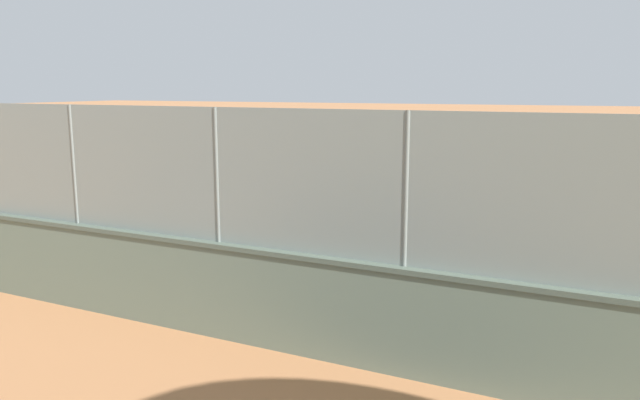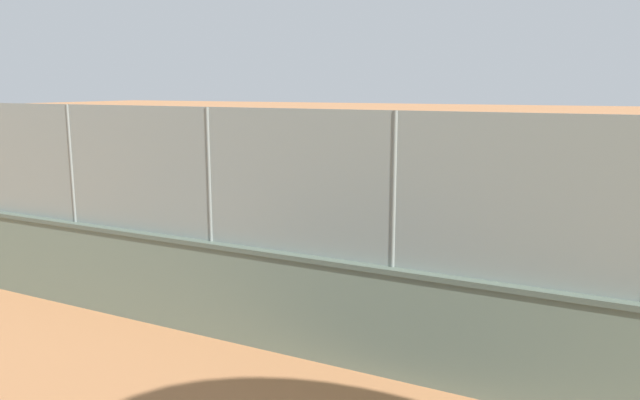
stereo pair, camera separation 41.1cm
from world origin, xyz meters
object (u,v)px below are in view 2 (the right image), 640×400
at_px(player_baseline_waiting, 440,193).
at_px(sports_ball, 111,225).
at_px(player_foreground_swinging, 532,190).
at_px(player_near_wall_returning, 122,221).

distance_m(player_baseline_waiting, sports_ball, 9.96).
xyz_separation_m(player_foreground_swinging, sports_ball, (7.38, 10.76, 0.31)).
distance_m(player_foreground_swinging, player_baseline_waiting, 3.24).
height_order(player_near_wall_returning, player_baseline_waiting, player_baseline_waiting).
relative_size(player_near_wall_returning, player_foreground_swinging, 1.01).
bearing_deg(player_near_wall_returning, player_foreground_swinging, -131.93).
distance_m(player_near_wall_returning, player_baseline_waiting, 9.39).
bearing_deg(player_baseline_waiting, player_foreground_swinging, -139.51).
height_order(player_near_wall_returning, sports_ball, player_near_wall_returning).
relative_size(player_baseline_waiting, sports_ball, 10.87).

